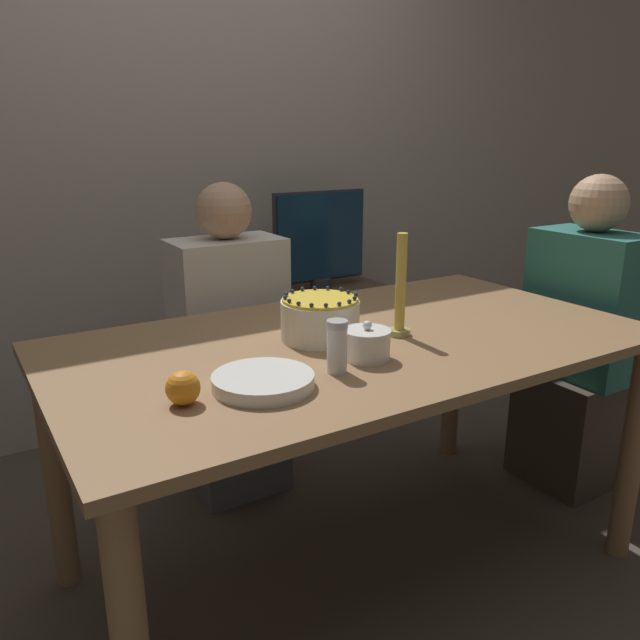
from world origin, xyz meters
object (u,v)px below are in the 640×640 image
at_px(candle, 400,294).
at_px(tv_monitor, 320,239).
at_px(person_woman_floral, 580,355).
at_px(person_man_blue_shirt, 230,362).
at_px(sugar_shaker, 337,346).
at_px(sugar_bowl, 367,344).
at_px(cake, 320,319).

height_order(candle, tv_monitor, tv_monitor).
distance_m(candle, tv_monitor, 1.24).
bearing_deg(tv_monitor, person_woman_floral, -66.60).
bearing_deg(person_man_blue_shirt, sugar_shaker, 84.25).
bearing_deg(sugar_bowl, tv_monitor, 63.21).
bearing_deg(cake, candle, -22.71).
bearing_deg(sugar_shaker, sugar_bowl, 18.78).
distance_m(cake, sugar_bowl, 0.20).
relative_size(candle, person_woman_floral, 0.25).
xyz_separation_m(sugar_shaker, person_man_blue_shirt, (0.09, 0.86, -0.33)).
xyz_separation_m(cake, tv_monitor, (0.66, 1.07, 0.02)).
height_order(sugar_bowl, sugar_shaker, sugar_shaker).
bearing_deg(sugar_bowl, person_woman_floral, 8.05).
bearing_deg(person_woman_floral, sugar_shaker, 99.11).
xyz_separation_m(sugar_shaker, candle, (0.31, 0.15, 0.06)).
distance_m(sugar_bowl, person_woman_floral, 1.17).
height_order(sugar_shaker, person_man_blue_shirt, person_man_blue_shirt).
xyz_separation_m(cake, candle, (0.21, -0.09, 0.06)).
bearing_deg(person_woman_floral, person_man_blue_shirt, 60.06).
bearing_deg(tv_monitor, candle, -111.04).
height_order(cake, tv_monitor, tv_monitor).
relative_size(sugar_shaker, person_woman_floral, 0.11).
height_order(cake, person_woman_floral, person_woman_floral).
xyz_separation_m(sugar_shaker, person_woman_floral, (1.24, 0.20, -0.32)).
relative_size(sugar_shaker, candle, 0.44).
xyz_separation_m(sugar_bowl, tv_monitor, (0.64, 1.27, 0.04)).
xyz_separation_m(sugar_shaker, tv_monitor, (0.76, 1.31, 0.02)).
xyz_separation_m(sugar_bowl, candle, (0.20, 0.11, 0.08)).
bearing_deg(person_man_blue_shirt, tv_monitor, -146.38).
bearing_deg(tv_monitor, person_man_blue_shirt, -146.38).
distance_m(cake, sugar_shaker, 0.26).
bearing_deg(person_woman_floral, candle, 92.87).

